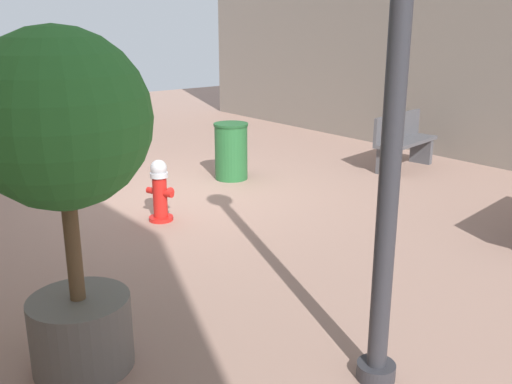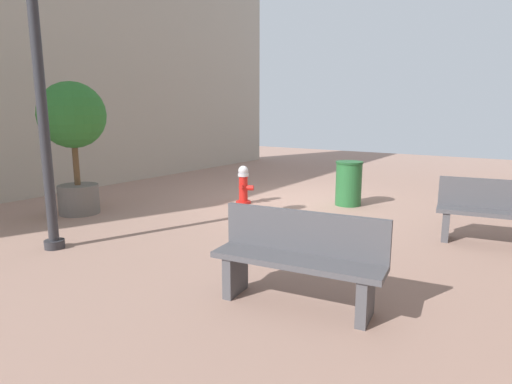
{
  "view_description": "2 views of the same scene",
  "coord_description": "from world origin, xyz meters",
  "views": [
    {
      "loc": [
        4.28,
        7.01,
        2.49
      ],
      "look_at": [
        0.46,
        2.27,
        0.65
      ],
      "focal_mm": 40.0,
      "sensor_mm": 36.0,
      "label": 1
    },
    {
      "loc": [
        -4.32,
        8.08,
        1.95
      ],
      "look_at": [
        0.04,
        1.56,
        0.45
      ],
      "focal_mm": 30.05,
      "sensor_mm": 36.0,
      "label": 2
    }
  ],
  "objects": [
    {
      "name": "trash_bin",
      "position": [
        -1.06,
        -0.26,
        0.46
      ],
      "size": [
        0.56,
        0.56,
        0.92
      ],
      "color": "#266633",
      "rests_on": "ground_plane"
    },
    {
      "name": "planter_tree",
      "position": [
        2.95,
        3.3,
        1.63
      ],
      "size": [
        1.22,
        1.22,
        2.47
      ],
      "color": "slate",
      "rests_on": "ground_plane"
    },
    {
      "name": "bench_far",
      "position": [
        -2.39,
        4.42,
        0.5
      ],
      "size": [
        1.78,
        0.66,
        0.95
      ],
      "color": "#4C4C51",
      "rests_on": "ground_plane"
    },
    {
      "name": "fire_hydrant",
      "position": [
        0.86,
        0.8,
        0.4
      ],
      "size": [
        0.38,
        0.41,
        0.8
      ],
      "color": "red",
      "rests_on": "ground_plane"
    },
    {
      "name": "ground_plane",
      "position": [
        0.0,
        0.0,
        0.0
      ],
      "size": [
        23.4,
        23.4,
        0.0
      ],
      "primitive_type": "plane",
      "color": "#9E7A6B"
    },
    {
      "name": "bench_near",
      "position": [
        -3.79,
        1.05,
        0.49
      ],
      "size": [
        1.52,
        0.65,
        0.95
      ],
      "color": "#4C4C51",
      "rests_on": "ground_plane"
    },
    {
      "name": "street_lamp",
      "position": [
        1.37,
        4.78,
        2.42
      ],
      "size": [
        0.36,
        0.36,
        3.89
      ],
      "color": "#2D2D33",
      "rests_on": "ground_plane"
    }
  ]
}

